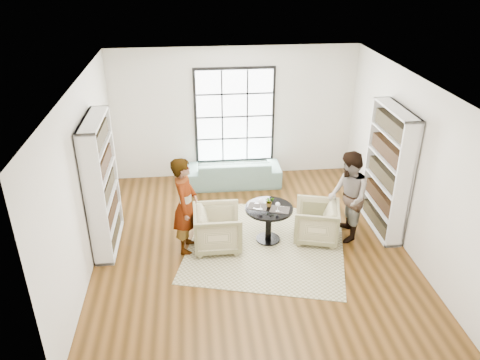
{
  "coord_description": "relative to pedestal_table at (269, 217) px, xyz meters",
  "views": [
    {
      "loc": [
        -0.95,
        -7.08,
        4.89
      ],
      "look_at": [
        -0.15,
        0.4,
        1.12
      ],
      "focal_mm": 35.0,
      "sensor_mm": 36.0,
      "label": 1
    }
  ],
  "objects": [
    {
      "name": "ground",
      "position": [
        -0.34,
        -0.09,
        -0.5
      ],
      "size": [
        6.0,
        6.0,
        0.0
      ],
      "primitive_type": "plane",
      "color": "brown"
    },
    {
      "name": "flower_centerpiece",
      "position": [
        0.01,
        0.06,
        0.28
      ],
      "size": [
        0.21,
        0.19,
        0.19
      ],
      "primitive_type": "imported",
      "rotation": [
        0.0,
        0.0,
        0.34
      ],
      "color": "gray",
      "rests_on": "pedestal_table"
    },
    {
      "name": "placemat_right",
      "position": [
        0.18,
        -0.09,
        0.19
      ],
      "size": [
        0.41,
        0.35,
        0.01
      ],
      "primitive_type": "cube",
      "rotation": [
        0.0,
        0.0,
        -0.32
      ],
      "color": "#262421",
      "rests_on": "pedestal_table"
    },
    {
      "name": "wine_glass_left",
      "position": [
        -0.16,
        -0.04,
        0.34
      ],
      "size": [
        0.1,
        0.1,
        0.21
      ],
      "color": "silver",
      "rests_on": "pedestal_table"
    },
    {
      "name": "placemat_left",
      "position": [
        -0.2,
        0.06,
        0.19
      ],
      "size": [
        0.41,
        0.35,
        0.01
      ],
      "primitive_type": "cube",
      "rotation": [
        0.0,
        0.0,
        -0.32
      ],
      "color": "#262421",
      "rests_on": "pedestal_table"
    },
    {
      "name": "sofa",
      "position": [
        -0.41,
        2.36,
        -0.2
      ],
      "size": [
        2.1,
        0.84,
        0.61
      ],
      "primitive_type": "imported",
      "rotation": [
        0.0,
        0.0,
        3.13
      ],
      "color": "gray",
      "rests_on": "ground"
    },
    {
      "name": "person_left",
      "position": [
        -1.48,
        -0.11,
        0.38
      ],
      "size": [
        0.53,
        0.71,
        1.78
      ],
      "primitive_type": "imported",
      "rotation": [
        0.0,
        0.0,
        1.4
      ],
      "color": "gray",
      "rests_on": "ground"
    },
    {
      "name": "rug",
      "position": [
        -0.05,
        -0.13,
        -0.5
      ],
      "size": [
        3.38,
        3.38,
        0.01
      ],
      "primitive_type": "cube",
      "rotation": [
        0.0,
        0.0,
        -0.26
      ],
      "color": "tan",
      "rests_on": "ground"
    },
    {
      "name": "pedestal_table",
      "position": [
        0.0,
        0.0,
        0.0
      ],
      "size": [
        0.87,
        0.87,
        0.69
      ],
      "rotation": [
        0.0,
        0.0,
        -0.32
      ],
      "color": "black",
      "rests_on": "ground"
    },
    {
      "name": "armchair_left",
      "position": [
        -0.93,
        -0.11,
        -0.12
      ],
      "size": [
        0.85,
        0.82,
        0.77
      ],
      "primitive_type": "imported",
      "rotation": [
        0.0,
        0.0,
        1.57
      ],
      "color": "tan",
      "rests_on": "ground"
    },
    {
      "name": "cutlery_right",
      "position": [
        0.18,
        -0.09,
        0.2
      ],
      "size": [
        0.2,
        0.25,
        0.01
      ],
      "primitive_type": null,
      "rotation": [
        0.0,
        0.0,
        -0.32
      ],
      "color": "silver",
      "rests_on": "placemat_right"
    },
    {
      "name": "cutlery_left",
      "position": [
        -0.2,
        0.06,
        0.2
      ],
      "size": [
        0.2,
        0.25,
        0.01
      ],
      "primitive_type": null,
      "rotation": [
        0.0,
        0.0,
        -0.32
      ],
      "color": "silver",
      "rests_on": "placemat_left"
    },
    {
      "name": "armchair_right",
      "position": [
        0.88,
        -0.04,
        -0.14
      ],
      "size": [
        0.98,
        0.96,
        0.73
      ],
      "primitive_type": "imported",
      "rotation": [
        0.0,
        0.0,
        -1.84
      ],
      "color": "tan",
      "rests_on": "ground"
    },
    {
      "name": "person_right",
      "position": [
        1.43,
        -0.04,
        0.35
      ],
      "size": [
        0.7,
        0.87,
        1.7
      ],
      "primitive_type": "imported",
      "rotation": [
        0.0,
        0.0,
        -1.64
      ],
      "color": "gray",
      "rests_on": "ground"
    },
    {
      "name": "room_shell",
      "position": [
        -0.34,
        0.46,
        0.75
      ],
      "size": [
        6.0,
        6.01,
        6.0
      ],
      "color": "silver",
      "rests_on": "ground"
    },
    {
      "name": "wine_glass_right",
      "position": [
        0.13,
        -0.15,
        0.32
      ],
      "size": [
        0.08,
        0.08,
        0.19
      ],
      "color": "silver",
      "rests_on": "pedestal_table"
    }
  ]
}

